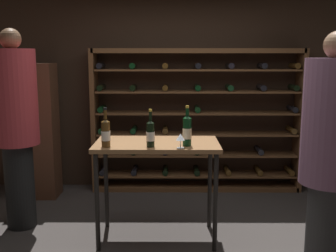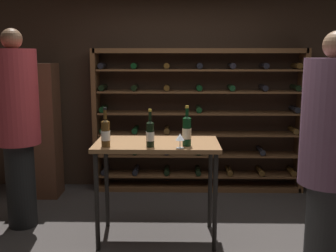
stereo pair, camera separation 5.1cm
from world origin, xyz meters
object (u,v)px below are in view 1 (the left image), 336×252
wine_bottle_green_slim (150,133)px  wine_bottle_amber_reserve (106,133)px  person_bystander_red_print (330,152)px  display_cabinet (39,131)px  tasting_table (157,154)px  person_guest_khaki (16,120)px  wine_bottle_gold_foil (187,131)px  wine_rack (196,121)px  wine_glass_stemmed_left (180,138)px

wine_bottle_green_slim → wine_bottle_amber_reserve: size_ratio=0.96×
person_bystander_red_print → display_cabinet: person_bystander_red_print is taller
person_bystander_red_print → wine_bottle_amber_reserve: (-1.78, 0.67, 0.01)m
tasting_table → person_bystander_red_print: bearing=-33.5°
person_guest_khaki → wine_bottle_gold_foil: (1.74, -0.43, -0.03)m
display_cabinet → wine_bottle_green_slim: (1.49, -1.43, 0.25)m
person_bystander_red_print → wine_bottle_green_slim: (-1.37, 0.67, 0.01)m
wine_rack → display_cabinet: 2.04m
wine_bottle_gold_foil → wine_bottle_green_slim: (-0.33, -0.05, -0.02)m
person_bystander_red_print → display_cabinet: size_ratio=1.16×
wine_bottle_amber_reserve → wine_glass_stemmed_left: size_ratio=2.71×
tasting_table → wine_bottle_amber_reserve: (-0.46, -0.20, 0.25)m
person_guest_khaki → wine_glass_stemmed_left: bearing=4.8°
wine_rack → wine_bottle_gold_foil: bearing=-96.6°
display_cabinet → person_guest_khaki: bearing=-85.1°
wine_rack → wine_bottle_amber_reserve: 1.97m
tasting_table → wine_glass_stemmed_left: wine_glass_stemmed_left is taller
tasting_table → wine_glass_stemmed_left: (0.22, -0.25, 0.21)m
wine_rack → tasting_table: (-0.48, -1.52, -0.08)m
wine_rack → wine_glass_stemmed_left: bearing=-98.2°
person_bystander_red_print → wine_rack: bearing=-153.2°
tasting_table → wine_bottle_green_slim: size_ratio=3.41×
tasting_table → display_cabinet: 1.97m
person_bystander_red_print → wine_bottle_amber_reserve: person_bystander_red_print is taller
wine_rack → display_cabinet: wine_rack is taller
wine_glass_stemmed_left → tasting_table: bearing=130.8°
wine_rack → wine_bottle_green_slim: wine_rack is taller
person_guest_khaki → person_bystander_red_print: bearing=-0.1°
person_bystander_red_print → wine_bottle_green_slim: 1.53m
display_cabinet → wine_bottle_gold_foil: display_cabinet is taller
person_guest_khaki → display_cabinet: size_ratio=1.21×
person_guest_khaki → wine_bottle_gold_foil: 1.79m
wine_rack → person_guest_khaki: (-1.93, -1.24, 0.20)m
person_bystander_red_print → wine_bottle_amber_reserve: bearing=-103.3°
person_guest_khaki → wine_bottle_amber_reserve: person_guest_khaki is taller
tasting_table → wine_bottle_amber_reserve: wine_bottle_amber_reserve is taller
wine_rack → person_bystander_red_print: 2.54m
wine_rack → wine_bottle_amber_reserve: (-0.93, -1.72, 0.17)m
wine_bottle_gold_foil → person_guest_khaki: bearing=166.2°
person_bystander_red_print → wine_bottle_gold_foil: (-1.04, 0.72, 0.03)m
wine_bottle_green_slim → wine_glass_stemmed_left: wine_bottle_green_slim is taller
wine_bottle_green_slim → wine_bottle_amber_reserve: 0.41m
wine_bottle_green_slim → wine_glass_stemmed_left: size_ratio=2.61×
wine_bottle_amber_reserve → wine_glass_stemmed_left: wine_bottle_amber_reserve is taller
tasting_table → wine_bottle_green_slim: 0.32m
person_guest_khaki → wine_glass_stemmed_left: (1.68, -0.53, -0.07)m
tasting_table → person_guest_khaki: 1.51m
wine_bottle_gold_foil → wine_bottle_amber_reserve: wine_bottle_gold_foil is taller
tasting_table → display_cabinet: display_cabinet is taller
display_cabinet → tasting_table: bearing=-38.6°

